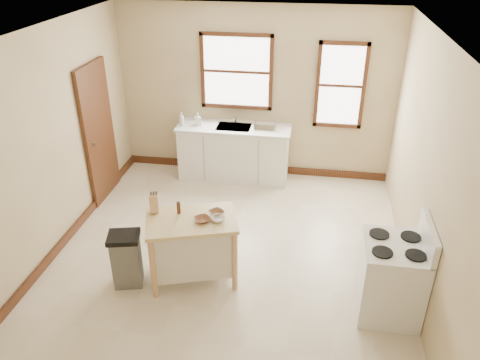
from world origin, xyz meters
name	(u,v)px	position (x,y,z in m)	size (l,w,h in m)	color
floor	(228,256)	(0.00, 0.00, 0.00)	(5.00, 5.00, 0.00)	beige
ceiling	(224,36)	(0.00, 0.00, 2.80)	(5.00, 5.00, 0.00)	white
wall_back	(255,93)	(0.00, 2.50, 1.40)	(4.50, 0.04, 2.80)	#CEB887
wall_left	(47,146)	(-2.25, 0.00, 1.40)	(0.04, 5.00, 2.80)	#CEB887
wall_right	(428,174)	(2.25, 0.00, 1.40)	(0.04, 5.00, 2.80)	#CEB887
window_main	(237,72)	(-0.30, 2.48, 1.75)	(1.17, 0.06, 1.22)	#36190E
window_side	(341,86)	(1.35, 2.48, 1.60)	(0.77, 0.06, 1.37)	#36190E
door_left	(99,133)	(-2.21, 1.30, 1.05)	(0.06, 0.90, 2.10)	#36190E
baseboard_back	(254,168)	(0.00, 2.47, 0.06)	(4.50, 0.04, 0.12)	#36190E
baseboard_left	(68,236)	(-2.22, 0.00, 0.06)	(0.04, 5.00, 0.12)	#36190E
sink_counter	(234,152)	(-0.30, 2.20, 0.46)	(1.86, 0.62, 0.92)	white
faucet	(236,116)	(-0.30, 2.38, 1.03)	(0.03, 0.03, 0.22)	silver
soap_bottle_a	(181,119)	(-1.15, 2.11, 1.03)	(0.09, 0.09, 0.23)	#B2B2B2
soap_bottle_b	(198,119)	(-0.89, 2.18, 1.02)	(0.09, 0.09, 0.20)	#B2B2B2
dish_rack	(265,126)	(0.22, 2.20, 0.97)	(0.36, 0.27, 0.09)	silver
kitchen_island	(193,249)	(-0.33, -0.47, 0.42)	(1.03, 0.65, 0.84)	#D4B57C
knife_block	(154,205)	(-0.79, -0.39, 0.94)	(0.10, 0.10, 0.20)	tan
pepper_grinder	(179,208)	(-0.50, -0.37, 0.92)	(0.04, 0.04, 0.15)	#3F2111
bowl_a	(202,220)	(-0.19, -0.49, 0.86)	(0.18, 0.18, 0.04)	brown
bowl_b	(216,213)	(-0.06, -0.33, 0.86)	(0.17, 0.17, 0.04)	brown
bowl_c	(218,219)	(-0.02, -0.45, 0.87)	(0.16, 0.16, 0.05)	white
trash_bin	(127,259)	(-1.07, -0.70, 0.35)	(0.36, 0.30, 0.70)	#575856
gas_stove	(392,268)	(1.92, -0.66, 0.57)	(0.71, 0.71, 1.15)	white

